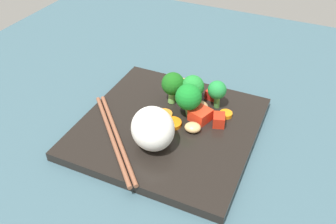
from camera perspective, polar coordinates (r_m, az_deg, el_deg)
The scene contains 18 objects.
ground_plane at distance 62.22cm, azimuth 0.06°, elevation -3.68°, with size 110.00×110.00×2.00cm, color #385661.
square_plate at distance 61.05cm, azimuth 0.06°, elevation -2.42°, with size 28.17×28.17×1.57cm, color black.
rice_mound at distance 54.62cm, azimuth -2.42°, elevation -2.61°, with size 7.35×6.54×6.55cm, color white.
broccoli_floret_0 at distance 63.33cm, azimuth 3.89°, elevation 3.84°, with size 4.04×4.04×5.63cm.
broccoli_floret_1 at distance 60.04cm, azimuth 3.25°, elevation 2.30°, with size 4.44×4.44×6.27cm.
broccoli_floret_2 at distance 62.90cm, azimuth 7.70°, elevation 3.33°, with size 3.24×3.24×5.20cm.
broccoli_floret_3 at distance 63.57cm, azimuth 0.79°, elevation 4.32°, with size 4.06×4.06×5.84cm.
carrot_slice_0 at distance 59.87cm, azimuth 0.59°, elevation -1.97°, with size 3.00×3.00×0.69cm, color orange.
carrot_slice_1 at distance 62.18cm, azimuth -0.62°, elevation -0.36°, with size 2.85×2.85×0.45cm, color orange.
carrot_slice_2 at distance 62.77cm, azimuth 9.06°, elevation -0.34°, with size 2.18×2.18×0.70cm, color orange.
pepper_chunk_0 at distance 60.98cm, azimuth 5.10°, elevation -0.46°, with size 3.08×3.13×2.06cm, color red.
pepper_chunk_1 at distance 60.35cm, azimuth 7.98°, elevation -1.25°, with size 2.40×1.90×1.96cm, color red.
pepper_chunk_2 at distance 66.50cm, azimuth 6.99°, elevation 2.85°, with size 2.35×1.97×1.68cm, color red.
chicken_piece_0 at distance 59.13cm, azimuth 4.06°, elevation -2.17°, with size 2.67×2.31×1.50cm, color tan.
chicken_piece_1 at distance 63.10cm, azimuth 5.32°, elevation 0.90°, with size 2.57×1.87×1.83cm, color tan.
chicken_piece_2 at distance 67.61cm, azimuth 2.19°, elevation 4.28°, with size 3.74×2.77×2.65cm, color tan.
chicken_piece_3 at distance 66.04cm, azimuth 2.76°, elevation 3.13°, with size 3.15×2.21×2.23cm, color tan.
chopstick_pair at distance 58.25cm, azimuth -8.39°, elevation -3.81°, with size 16.62×16.74×0.70cm.
Camera 1 is at (19.52, -42.27, 40.28)cm, focal length 38.85 mm.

